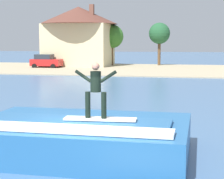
{
  "coord_description": "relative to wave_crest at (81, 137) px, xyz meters",
  "views": [
    {
      "loc": [
        3.43,
        -10.86,
        3.54
      ],
      "look_at": [
        -0.19,
        5.67,
        1.53
      ],
      "focal_mm": 64.8,
      "sensor_mm": 36.0,
      "label": 1
    }
  ],
  "objects": [
    {
      "name": "ground_plane",
      "position": [
        0.19,
        -1.07,
        -0.56
      ],
      "size": [
        260.0,
        260.0,
        0.0
      ],
      "primitive_type": "plane",
      "color": "#416690"
    },
    {
      "name": "wave_crest",
      "position": [
        0.0,
        0.0,
        0.0
      ],
      "size": [
        6.67,
        4.52,
        1.19
      ],
      "color": "#26619A",
      "rests_on": "ground_plane"
    },
    {
      "name": "surfboard",
      "position": [
        0.7,
        -0.25,
        0.66
      ],
      "size": [
        2.23,
        0.65,
        0.06
      ],
      "color": "white",
      "rests_on": "wave_crest"
    },
    {
      "name": "surfer",
      "position": [
        0.57,
        -0.3,
        1.63
      ],
      "size": [
        1.29,
        0.32,
        1.69
      ],
      "color": "black",
      "rests_on": "surfboard"
    },
    {
      "name": "shoreline_bank",
      "position": [
        0.19,
        38.91,
        -0.5
      ],
      "size": [
        120.0,
        21.5,
        0.11
      ],
      "color": "tan",
      "rests_on": "ground_plane"
    },
    {
      "name": "car_near_shore",
      "position": [
        -16.55,
        38.86,
        0.39
      ],
      "size": [
        4.01,
        2.29,
        1.86
      ],
      "color": "red",
      "rests_on": "ground_plane"
    },
    {
      "name": "house_with_chimney",
      "position": [
        -13.41,
        43.62,
        4.3
      ],
      "size": [
        11.13,
        11.13,
        8.63
      ],
      "color": "beige",
      "rests_on": "ground_plane"
    },
    {
      "name": "tree_tall_bare",
      "position": [
        -8.98,
        45.38,
        3.69
      ],
      "size": [
        3.4,
        3.4,
        5.99
      ],
      "color": "brown",
      "rests_on": "ground_plane"
    },
    {
      "name": "tree_short_bushy",
      "position": [
        -2.29,
        47.16,
        4.11
      ],
      "size": [
        3.08,
        3.08,
        6.27
      ],
      "color": "brown",
      "rests_on": "ground_plane"
    }
  ]
}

